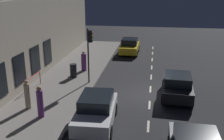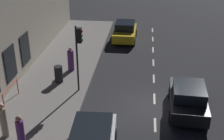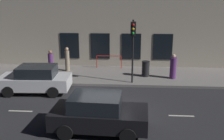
{
  "view_description": "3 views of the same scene",
  "coord_description": "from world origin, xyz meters",
  "px_view_note": "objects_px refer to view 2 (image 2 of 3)",
  "views": [
    {
      "loc": [
        -0.07,
        16.62,
        7.0
      ],
      "look_at": [
        2.57,
        -0.0,
        1.6
      ],
      "focal_mm": 42.85,
      "sensor_mm": 36.0,
      "label": 1
    },
    {
      "loc": [
        0.74,
        14.57,
        9.03
      ],
      "look_at": [
        2.48,
        -1.15,
        1.63
      ],
      "focal_mm": 49.49,
      "sensor_mm": 36.0,
      "label": 2
    },
    {
      "loc": [
        -11.81,
        -1.15,
        5.45
      ],
      "look_at": [
        2.29,
        -0.15,
        1.55
      ],
      "focal_mm": 42.97,
      "sensor_mm": 36.0,
      "label": 3
    }
  ],
  "objects_px": {
    "pedestrian_2": "(4,121)",
    "parked_car_2": "(188,98)",
    "pedestrian_1": "(21,134)",
    "trash_bin": "(59,74)",
    "traffic_light": "(79,44)",
    "pedestrian_0": "(71,60)",
    "parked_car_0": "(125,31)"
  },
  "relations": [
    {
      "from": "traffic_light",
      "to": "pedestrian_1",
      "type": "bearing_deg",
      "value": 75.76
    },
    {
      "from": "traffic_light",
      "to": "pedestrian_1",
      "type": "relative_size",
      "value": 2.24
    },
    {
      "from": "pedestrian_1",
      "to": "traffic_light",
      "type": "bearing_deg",
      "value": -10.59
    },
    {
      "from": "traffic_light",
      "to": "parked_car_0",
      "type": "distance_m",
      "value": 10.06
    },
    {
      "from": "traffic_light",
      "to": "trash_bin",
      "type": "distance_m",
      "value": 3.0
    },
    {
      "from": "pedestrian_2",
      "to": "pedestrian_1",
      "type": "bearing_deg",
      "value": 135.42
    },
    {
      "from": "parked_car_0",
      "to": "trash_bin",
      "type": "bearing_deg",
      "value": 68.71
    },
    {
      "from": "pedestrian_1",
      "to": "trash_bin",
      "type": "relative_size",
      "value": 1.66
    },
    {
      "from": "traffic_light",
      "to": "parked_car_0",
      "type": "relative_size",
      "value": 1.03
    },
    {
      "from": "traffic_light",
      "to": "pedestrian_2",
      "type": "relative_size",
      "value": 2.26
    },
    {
      "from": "trash_bin",
      "to": "parked_car_2",
      "type": "bearing_deg",
      "value": 163.1
    },
    {
      "from": "traffic_light",
      "to": "pedestrian_0",
      "type": "bearing_deg",
      "value": -65.81
    },
    {
      "from": "traffic_light",
      "to": "pedestrian_0",
      "type": "distance_m",
      "value": 3.67
    },
    {
      "from": "traffic_light",
      "to": "pedestrian_1",
      "type": "height_order",
      "value": "traffic_light"
    },
    {
      "from": "pedestrian_2",
      "to": "parked_car_2",
      "type": "bearing_deg",
      "value": -166.29
    },
    {
      "from": "parked_car_0",
      "to": "trash_bin",
      "type": "xyz_separation_m",
      "value": [
        3.5,
        8.69,
        -0.11
      ]
    },
    {
      "from": "parked_car_2",
      "to": "trash_bin",
      "type": "relative_size",
      "value": 3.82
    },
    {
      "from": "pedestrian_0",
      "to": "pedestrian_1",
      "type": "relative_size",
      "value": 0.94
    },
    {
      "from": "parked_car_2",
      "to": "pedestrian_2",
      "type": "bearing_deg",
      "value": -156.23
    },
    {
      "from": "pedestrian_0",
      "to": "pedestrian_2",
      "type": "xyz_separation_m",
      "value": [
        1.36,
        7.44,
        0.08
      ]
    },
    {
      "from": "traffic_light",
      "to": "trash_bin",
      "type": "xyz_separation_m",
      "value": [
        1.58,
        -0.92,
        -2.39
      ]
    },
    {
      "from": "parked_car_2",
      "to": "pedestrian_0",
      "type": "xyz_separation_m",
      "value": [
        7.27,
        -4.1,
        0.11
      ]
    },
    {
      "from": "traffic_light",
      "to": "pedestrian_2",
      "type": "distance_m",
      "value": 5.78
    },
    {
      "from": "pedestrian_1",
      "to": "parked_car_0",
      "type": "bearing_deg",
      "value": -8.78
    },
    {
      "from": "parked_car_0",
      "to": "pedestrian_1",
      "type": "height_order",
      "value": "pedestrian_1"
    },
    {
      "from": "parked_car_2",
      "to": "pedestrian_2",
      "type": "relative_size",
      "value": 2.31
    },
    {
      "from": "pedestrian_1",
      "to": "pedestrian_2",
      "type": "relative_size",
      "value": 1.01
    },
    {
      "from": "pedestrian_0",
      "to": "pedestrian_2",
      "type": "height_order",
      "value": "pedestrian_2"
    },
    {
      "from": "parked_car_0",
      "to": "pedestrian_1",
      "type": "distance_m",
      "value": 15.59
    },
    {
      "from": "pedestrian_0",
      "to": "parked_car_0",
      "type": "bearing_deg",
      "value": -176.01
    },
    {
      "from": "parked_car_0",
      "to": "pedestrian_1",
      "type": "xyz_separation_m",
      "value": [
        3.35,
        15.22,
        0.19
      ]
    },
    {
      "from": "parked_car_0",
      "to": "pedestrian_2",
      "type": "relative_size",
      "value": 2.19
    }
  ]
}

